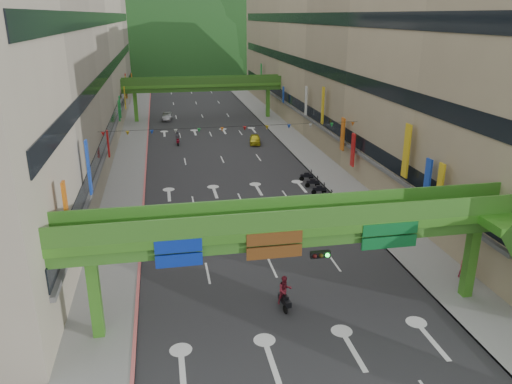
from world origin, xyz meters
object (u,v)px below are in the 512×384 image
at_px(overpass_near, 316,238).
at_px(scooter_rider_near, 194,230).
at_px(scooter_rider_mid, 285,292).
at_px(car_silver, 167,116).
at_px(car_yellow, 255,139).
at_px(pedestrian_red, 465,268).

bearing_deg(overpass_near, scooter_rider_near, 116.27).
xyz_separation_m(scooter_rider_mid, car_silver, (-5.62, 58.72, -0.47)).
height_order(overpass_near, scooter_rider_near, overpass_near).
xyz_separation_m(scooter_rider_mid, car_yellow, (5.76, 40.13, -0.49)).
bearing_deg(car_silver, scooter_rider_near, -81.04).
bearing_deg(pedestrian_red, car_yellow, 108.17).
height_order(overpass_near, car_silver, overpass_near).
bearing_deg(scooter_rider_near, pedestrian_red, -28.73).
distance_m(overpass_near, car_yellow, 42.10).
xyz_separation_m(overpass_near, scooter_rider_mid, (-1.31, 1.48, -4.09)).
distance_m(car_silver, pedestrian_red, 60.38).
bearing_deg(car_yellow, car_silver, 131.18).
distance_m(scooter_rider_near, scooter_rider_mid, 11.56).
distance_m(scooter_rider_near, car_yellow, 31.33).
bearing_deg(car_silver, pedestrian_red, -64.67).
height_order(scooter_rider_near, scooter_rider_mid, scooter_rider_mid).
distance_m(overpass_near, car_silver, 60.77).
relative_size(overpass_near, car_silver, 7.19).
distance_m(overpass_near, pedestrian_red, 12.37).
bearing_deg(car_silver, overpass_near, -75.64).
distance_m(scooter_rider_mid, car_silver, 58.99).
distance_m(car_silver, car_yellow, 21.79).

